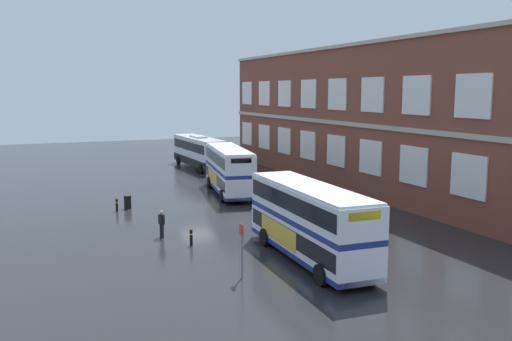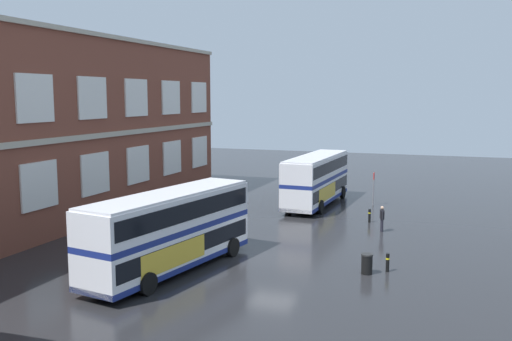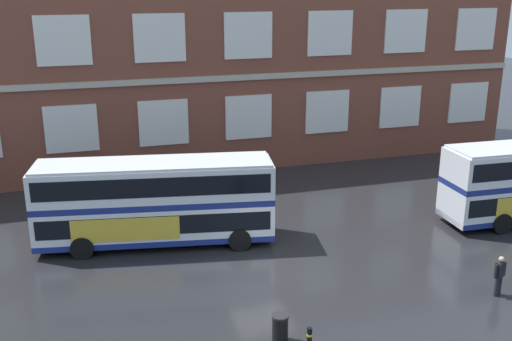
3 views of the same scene
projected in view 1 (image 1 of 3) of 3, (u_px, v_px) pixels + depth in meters
ground_plane at (221, 203)px, 44.51m from camera, size 120.00×120.00×0.00m
brick_terminal_building at (374, 119)px, 51.55m from camera, size 49.32×8.19×13.16m
double_decker_near at (229, 169)px, 48.64m from camera, size 11.28×4.41×4.07m
double_decker_middle at (309, 221)px, 29.46m from camera, size 11.09×3.19×4.07m
touring_coach at (199, 152)px, 64.83m from camera, size 12.08×3.18×3.80m
waiting_passenger at (162, 223)px, 34.15m from camera, size 0.63×0.35×1.70m
bus_stand_flag at (242, 245)px, 26.61m from camera, size 0.44×0.10×2.70m
station_litter_bin at (128, 202)px, 42.56m from camera, size 0.60×0.60×1.03m
safety_bollard_west at (191, 237)px, 32.41m from camera, size 0.19×0.19×0.95m
safety_bollard_east at (117, 205)px, 41.55m from camera, size 0.19×0.19×0.95m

